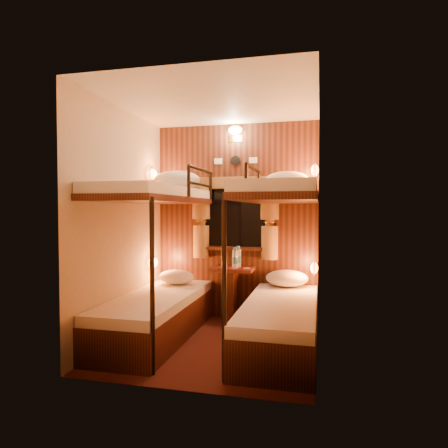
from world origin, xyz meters
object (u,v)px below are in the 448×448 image
(bunk_right, at_px, (280,290))
(bottle_left, at_px, (235,259))
(table, at_px, (233,287))
(bottle_right, at_px, (238,258))
(bunk_left, at_px, (157,285))

(bunk_right, xyz_separation_m, bottle_left, (-0.60, 0.72, 0.20))
(bottle_left, bearing_deg, table, 125.97)
(bottle_left, bearing_deg, bottle_right, 82.91)
(bottle_right, bearing_deg, table, -141.69)
(bottle_left, relative_size, bottle_right, 0.98)
(bunk_right, bearing_deg, table, 129.67)
(bunk_left, relative_size, table, 2.90)
(bottle_left, bearing_deg, bunk_right, -50.02)
(bottle_left, bearing_deg, bunk_left, -134.01)
(bunk_left, distance_m, bunk_right, 1.30)
(bunk_left, relative_size, bottle_right, 7.30)
(bunk_right, distance_m, bottle_left, 0.96)
(bunk_right, height_order, bottle_right, bunk_right)
(table, bearing_deg, bunk_left, -129.67)
(bottle_right, bearing_deg, bunk_right, -54.60)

